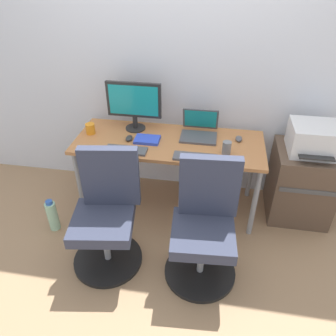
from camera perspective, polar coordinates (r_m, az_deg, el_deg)
name	(u,v)px	position (r m, az deg, el deg)	size (l,w,h in m)	color
ground_plane	(169,204)	(3.20, 0.15, -6.25)	(5.28, 5.28, 0.00)	#9E7A56
back_wall	(177,57)	(2.92, 1.51, 18.81)	(4.40, 0.04, 2.60)	silver
desk	(169,148)	(2.83, 0.17, 3.57)	(1.61, 0.63, 0.70)	#B77542
office_chair_left	(107,216)	(2.49, -10.66, -8.18)	(0.54, 0.54, 0.94)	black
office_chair_right	(204,227)	(2.38, 6.33, -10.21)	(0.54, 0.54, 0.94)	black
side_cabinet	(301,183)	(3.14, 22.13, -2.43)	(0.52, 0.51, 0.66)	brown
printer	(314,139)	(2.92, 24.04, 4.69)	(0.38, 0.40, 0.24)	silver
water_bottle_on_floor	(53,215)	(3.03, -19.49, -7.80)	(0.09, 0.09, 0.31)	#A5D8B2
desktop_monitor	(134,103)	(2.90, -5.96, 11.23)	(0.48, 0.18, 0.43)	#262626
open_laptop	(199,130)	(2.87, 5.47, 6.65)	(0.31, 0.29, 0.22)	#4C4C51
keyboard_by_monitor	(126,150)	(2.67, -7.33, 3.13)	(0.34, 0.12, 0.02)	#515156
keyboard_by_laptop	(195,157)	(2.57, 4.72, 1.89)	(0.34, 0.12, 0.02)	#515156
mouse_by_monitor	(129,138)	(2.82, -6.81, 5.19)	(0.06, 0.10, 0.03)	#2D2D2D
mouse_by_laptop	(239,139)	(2.86, 12.24, 5.02)	(0.06, 0.10, 0.03)	#515156
coffee_mug	(90,129)	(2.97, -13.39, 6.68)	(0.08, 0.08, 0.09)	orange
pen_cup	(227,148)	(2.64, 10.19, 3.51)	(0.07, 0.07, 0.10)	slate
notebook	(147,140)	(2.79, -3.65, 4.96)	(0.21, 0.15, 0.03)	blue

